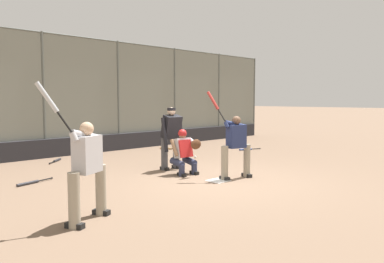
{
  "coord_description": "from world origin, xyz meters",
  "views": [
    {
      "loc": [
        6.2,
        5.55,
        1.83
      ],
      "look_at": [
        -0.15,
        -1.0,
        1.05
      ],
      "focal_mm": 35.0,
      "sensor_mm": 36.0,
      "label": 1
    }
  ],
  "objects_px": {
    "spare_bat_near_backstop": "(247,149)",
    "spare_bat_by_padding": "(56,160)",
    "batter_at_plate": "(236,145)",
    "spare_bat_third_base_side": "(31,183)",
    "umpire_home": "(171,136)",
    "spare_bat_first_base_side": "(168,148)",
    "batter_on_deck": "(87,168)",
    "baseball_loose": "(195,157)",
    "catcher_behind_plate": "(184,151)"
  },
  "relations": [
    {
      "from": "batter_at_plate",
      "to": "spare_bat_third_base_side",
      "type": "relative_size",
      "value": 2.3
    },
    {
      "from": "umpire_home",
      "to": "spare_bat_near_backstop",
      "type": "height_order",
      "value": "umpire_home"
    },
    {
      "from": "spare_bat_near_backstop",
      "to": "spare_bat_by_padding",
      "type": "distance_m",
      "value": 6.52
    },
    {
      "from": "batter_on_deck",
      "to": "spare_bat_first_base_side",
      "type": "distance_m",
      "value": 8.25
    },
    {
      "from": "catcher_behind_plate",
      "to": "spare_bat_first_base_side",
      "type": "xyz_separation_m",
      "value": [
        -2.71,
        -3.83,
        -0.54
      ]
    },
    {
      "from": "batter_at_plate",
      "to": "spare_bat_near_backstop",
      "type": "height_order",
      "value": "batter_at_plate"
    },
    {
      "from": "catcher_behind_plate",
      "to": "umpire_home",
      "type": "bearing_deg",
      "value": -99.46
    },
    {
      "from": "baseball_loose",
      "to": "batter_at_plate",
      "type": "bearing_deg",
      "value": 62.42
    },
    {
      "from": "spare_bat_third_base_side",
      "to": "baseball_loose",
      "type": "distance_m",
      "value": 5.12
    },
    {
      "from": "catcher_behind_plate",
      "to": "batter_on_deck",
      "type": "xyz_separation_m",
      "value": [
        3.46,
        1.58,
        0.24
      ]
    },
    {
      "from": "spare_bat_third_base_side",
      "to": "batter_on_deck",
      "type": "bearing_deg",
      "value": 68.57
    },
    {
      "from": "umpire_home",
      "to": "spare_bat_by_padding",
      "type": "xyz_separation_m",
      "value": [
        1.63,
        -3.31,
        -0.84
      ]
    },
    {
      "from": "catcher_behind_plate",
      "to": "spare_bat_by_padding",
      "type": "relative_size",
      "value": 1.81
    },
    {
      "from": "batter_on_deck",
      "to": "baseball_loose",
      "type": "height_order",
      "value": "batter_on_deck"
    },
    {
      "from": "spare_bat_near_backstop",
      "to": "batter_at_plate",
      "type": "bearing_deg",
      "value": 57.7
    },
    {
      "from": "batter_on_deck",
      "to": "umpire_home",
      "type": "bearing_deg",
      "value": -174.19
    },
    {
      "from": "spare_bat_first_base_side",
      "to": "umpire_home",
      "type": "bearing_deg",
      "value": 117.52
    },
    {
      "from": "umpire_home",
      "to": "batter_on_deck",
      "type": "relative_size",
      "value": 0.78
    },
    {
      "from": "batter_on_deck",
      "to": "spare_bat_third_base_side",
      "type": "relative_size",
      "value": 2.37
    },
    {
      "from": "spare_bat_near_backstop",
      "to": "spare_bat_third_base_side",
      "type": "relative_size",
      "value": 0.93
    },
    {
      "from": "spare_bat_near_backstop",
      "to": "baseball_loose",
      "type": "xyz_separation_m",
      "value": [
        2.64,
        -0.0,
        0.0
      ]
    },
    {
      "from": "spare_bat_near_backstop",
      "to": "baseball_loose",
      "type": "height_order",
      "value": "baseball_loose"
    },
    {
      "from": "spare_bat_third_base_side",
      "to": "umpire_home",
      "type": "bearing_deg",
      "value": 150.63
    },
    {
      "from": "spare_bat_near_backstop",
      "to": "umpire_home",
      "type": "bearing_deg",
      "value": 35.1
    },
    {
      "from": "baseball_loose",
      "to": "catcher_behind_plate",
      "type": "bearing_deg",
      "value": 39.43
    },
    {
      "from": "batter_on_deck",
      "to": "spare_bat_first_base_side",
      "type": "relative_size",
      "value": 2.61
    },
    {
      "from": "batter_at_plate",
      "to": "spare_bat_by_padding",
      "type": "relative_size",
      "value": 3.31
    },
    {
      "from": "umpire_home",
      "to": "spare_bat_third_base_side",
      "type": "bearing_deg",
      "value": -9.07
    },
    {
      "from": "spare_bat_by_padding",
      "to": "spare_bat_first_base_side",
      "type": "distance_m",
      "value": 4.15
    },
    {
      "from": "catcher_behind_plate",
      "to": "baseball_loose",
      "type": "relative_size",
      "value": 14.98
    },
    {
      "from": "umpire_home",
      "to": "spare_bat_near_backstop",
      "type": "relative_size",
      "value": 1.99
    },
    {
      "from": "umpire_home",
      "to": "spare_bat_third_base_side",
      "type": "xyz_separation_m",
      "value": [
        3.32,
        -0.83,
        -0.84
      ]
    },
    {
      "from": "batter_on_deck",
      "to": "baseball_loose",
      "type": "xyz_separation_m",
      "value": [
        -5.46,
        -3.22,
        -0.78
      ]
    },
    {
      "from": "umpire_home",
      "to": "batter_on_deck",
      "type": "xyz_separation_m",
      "value": [
        3.66,
        2.3,
        -0.05
      ]
    },
    {
      "from": "batter_at_plate",
      "to": "spare_bat_third_base_side",
      "type": "height_order",
      "value": "batter_at_plate"
    },
    {
      "from": "umpire_home",
      "to": "baseball_loose",
      "type": "bearing_deg",
      "value": -147.72
    },
    {
      "from": "batter_at_plate",
      "to": "spare_bat_near_backstop",
      "type": "relative_size",
      "value": 2.48
    },
    {
      "from": "spare_bat_near_backstop",
      "to": "spare_bat_first_base_side",
      "type": "distance_m",
      "value": 2.91
    },
    {
      "from": "spare_bat_near_backstop",
      "to": "spare_bat_by_padding",
      "type": "height_order",
      "value": "same"
    },
    {
      "from": "batter_at_plate",
      "to": "baseball_loose",
      "type": "bearing_deg",
      "value": -104.72
    },
    {
      "from": "batter_at_plate",
      "to": "spare_bat_by_padding",
      "type": "xyz_separation_m",
      "value": [
        1.96,
        -5.19,
        -0.76
      ]
    },
    {
      "from": "spare_bat_near_backstop",
      "to": "spare_bat_third_base_side",
      "type": "distance_m",
      "value": 7.76
    },
    {
      "from": "batter_at_plate",
      "to": "batter_on_deck",
      "type": "height_order",
      "value": "batter_on_deck"
    },
    {
      "from": "spare_bat_first_base_side",
      "to": "spare_bat_by_padding",
      "type": "bearing_deg",
      "value": 63.78
    },
    {
      "from": "umpire_home",
      "to": "spare_bat_third_base_side",
      "type": "relative_size",
      "value": 1.85
    },
    {
      "from": "spare_bat_by_padding",
      "to": "batter_on_deck",
      "type": "bearing_deg",
      "value": -153.65
    },
    {
      "from": "catcher_behind_plate",
      "to": "spare_bat_by_padding",
      "type": "height_order",
      "value": "catcher_behind_plate"
    },
    {
      "from": "spare_bat_by_padding",
      "to": "spare_bat_third_base_side",
      "type": "height_order",
      "value": "same"
    },
    {
      "from": "batter_at_plate",
      "to": "spare_bat_third_base_side",
      "type": "distance_m",
      "value": 4.61
    },
    {
      "from": "spare_bat_third_base_side",
      "to": "batter_at_plate",
      "type": "bearing_deg",
      "value": 128.05
    }
  ]
}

